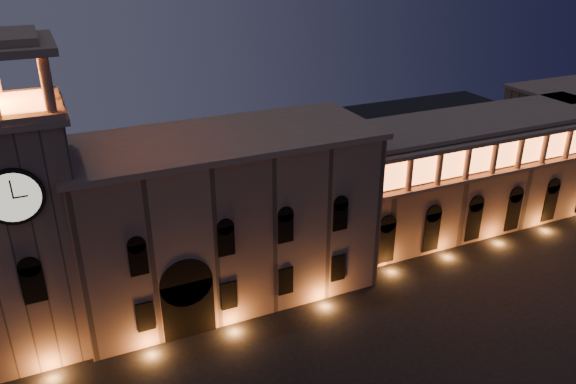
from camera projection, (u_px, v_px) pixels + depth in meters
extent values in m
cube|color=#816354|center=(226.00, 219.00, 57.75)|extent=(30.00, 12.00, 17.00)
cube|color=gray|center=(222.00, 138.00, 54.10)|extent=(30.80, 12.80, 0.60)
cube|color=black|center=(187.00, 306.00, 53.29)|extent=(5.00, 1.40, 6.00)
cylinder|color=black|center=(185.00, 280.00, 52.05)|extent=(5.00, 1.40, 5.00)
cube|color=orange|center=(188.00, 309.00, 53.21)|extent=(4.20, 0.20, 5.00)
cube|color=#816354|center=(27.00, 239.00, 48.92)|extent=(9.00, 9.00, 22.00)
cylinder|color=black|center=(13.00, 197.00, 42.56)|extent=(4.60, 0.35, 4.60)
cylinder|color=beige|center=(13.00, 198.00, 42.44)|extent=(4.00, 0.12, 4.00)
cylinder|color=gray|center=(47.00, 84.00, 41.36)|extent=(0.76, 0.76, 4.20)
cylinder|color=gray|center=(42.00, 65.00, 47.66)|extent=(0.76, 0.76, 4.20)
cylinder|color=gray|center=(45.00, 74.00, 44.51)|extent=(0.76, 0.76, 4.20)
cube|color=#7C5E4F|center=(471.00, 174.00, 72.82)|extent=(40.00, 10.00, 14.00)
cube|color=gray|center=(478.00, 120.00, 69.82)|extent=(40.60, 10.60, 0.50)
cube|color=gray|center=(504.00, 172.00, 67.31)|extent=(40.00, 1.20, 0.40)
cube|color=gray|center=(510.00, 138.00, 65.53)|extent=(40.00, 1.40, 0.50)
cube|color=orange|center=(504.00, 153.00, 66.86)|extent=(38.00, 0.15, 3.60)
cylinder|color=gray|center=(378.00, 179.00, 59.63)|extent=(0.70, 0.70, 4.00)
cylinder|color=gray|center=(410.00, 173.00, 61.13)|extent=(0.70, 0.70, 4.00)
cylinder|color=gray|center=(439.00, 168.00, 62.64)|extent=(0.70, 0.70, 4.00)
cylinder|color=gray|center=(467.00, 162.00, 64.14)|extent=(0.70, 0.70, 4.00)
cylinder|color=gray|center=(494.00, 157.00, 65.65)|extent=(0.70, 0.70, 4.00)
cylinder|color=gray|center=(520.00, 152.00, 67.15)|extent=(0.70, 0.70, 4.00)
cylinder|color=gray|center=(545.00, 148.00, 68.66)|extent=(0.70, 0.70, 4.00)
cylinder|color=gray|center=(568.00, 143.00, 70.16)|extent=(0.70, 0.70, 4.00)
cube|color=#7C5E4F|center=(575.00, 134.00, 87.58)|extent=(20.00, 12.00, 14.00)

